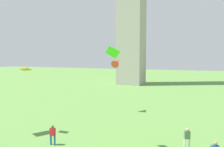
# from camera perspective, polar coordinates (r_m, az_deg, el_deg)

# --- Properties ---
(person_0) EXTENTS (0.47, 0.38, 1.58)m
(person_0) POSITION_cam_1_polar(r_m,az_deg,el_deg) (18.58, 17.97, -14.62)
(person_0) COLOR silver
(person_0) RESTS_ON ground_plane
(person_1) EXTENTS (0.48, 0.26, 1.55)m
(person_1) POSITION_cam_1_polar(r_m,az_deg,el_deg) (19.01, -14.37, -14.15)
(person_1) COLOR #235693
(person_1) RESTS_ON ground_plane
(kite_flying_1) EXTENTS (0.93, 0.63, 0.34)m
(kite_flying_1) POSITION_cam_1_polar(r_m,az_deg,el_deg) (21.64, -20.50, 0.95)
(kite_flying_1) COLOR #BA9216
(kite_flying_2) EXTENTS (0.99, 1.64, 1.44)m
(kite_flying_2) POSITION_cam_1_polar(r_m,az_deg,el_deg) (28.43, 1.16, 2.87)
(kite_flying_2) COLOR #EE4C2B
(kite_flying_3) EXTENTS (1.42, 1.30, 0.93)m
(kite_flying_3) POSITION_cam_1_polar(r_m,az_deg,el_deg) (16.48, 0.16, 5.25)
(kite_flying_3) COLOR #3CE61B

